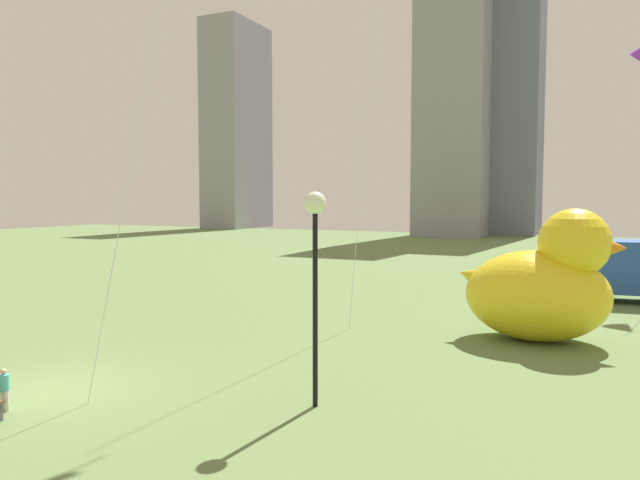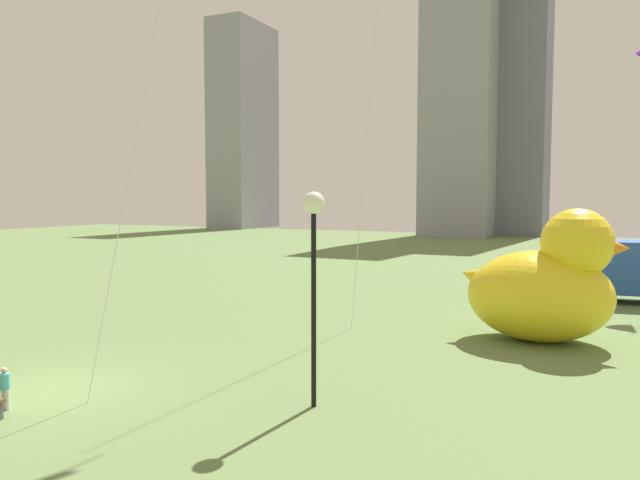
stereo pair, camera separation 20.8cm
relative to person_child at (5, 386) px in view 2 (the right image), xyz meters
name	(u,v)px [view 2 (the right image)]	position (x,y,z in m)	size (l,w,h in m)	color
ground_plane	(49,391)	(-0.19, 1.35, -0.54)	(140.00, 140.00, 0.00)	#617B45
person_child	(5,386)	(0.00, 0.00, 0.00)	(0.24, 0.24, 0.98)	silver
giant_inflatable_duck	(545,285)	(10.56, 12.14, 1.37)	(5.43, 3.48, 4.50)	yellow
lamppost	(314,238)	(6.29, 3.22, 3.37)	(0.51, 0.51, 4.98)	black
city_skyline	(450,108)	(-6.69, 71.82, 16.34)	(73.59, 19.20, 37.59)	gray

